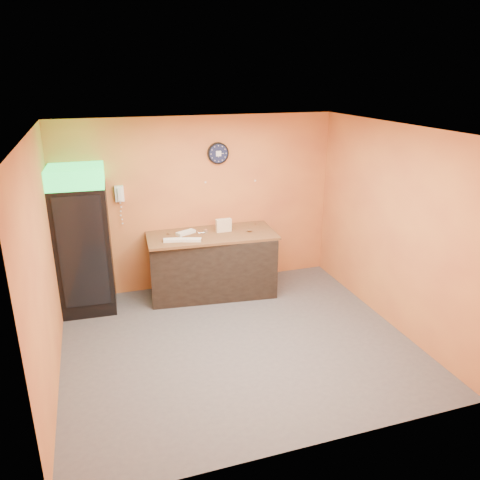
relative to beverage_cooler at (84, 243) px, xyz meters
name	(u,v)px	position (x,y,z in m)	size (l,w,h in m)	color
floor	(237,342)	(1.85, -1.60, -1.07)	(4.50, 4.50, 0.00)	#47474C
back_wall	(200,204)	(1.85, 0.40, 0.33)	(4.50, 0.02, 2.80)	#E48C40
left_wall	(43,266)	(-0.40, -1.60, 0.33)	(0.02, 4.00, 2.80)	#E48C40
right_wall	(392,227)	(4.10, -1.60, 0.33)	(0.02, 4.00, 2.80)	#E48C40
ceiling	(237,130)	(1.85, -1.60, 1.73)	(4.50, 4.00, 0.02)	white
beverage_cooler	(84,243)	(0.00, 0.00, 0.00)	(0.80, 0.81, 2.19)	black
prep_counter	(212,265)	(1.92, -0.04, -0.58)	(1.96, 0.87, 0.98)	black
wall_clock	(218,153)	(2.16, 0.37, 1.14)	(0.34, 0.06, 0.34)	black
wall_phone	(119,194)	(0.59, 0.35, 0.61)	(0.13, 0.11, 0.24)	white
butcher_paper	(211,235)	(1.92, -0.04, -0.07)	(2.02, 0.92, 0.04)	brown
sub_roll_stack	(224,225)	(2.13, 0.01, 0.06)	(0.25, 0.09, 0.21)	beige
wrapped_sandwich_left	(173,240)	(1.28, -0.21, -0.03)	(0.29, 0.11, 0.04)	silver
wrapped_sandwich_mid	(192,240)	(1.55, -0.28, -0.03)	(0.28, 0.11, 0.04)	silver
wrapped_sandwich_right	(186,233)	(1.53, 0.08, -0.03)	(0.31, 0.12, 0.04)	silver
kitchen_tool	(206,231)	(1.85, 0.02, -0.02)	(0.06, 0.06, 0.06)	silver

